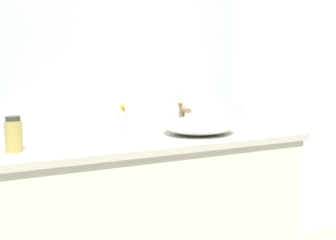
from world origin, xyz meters
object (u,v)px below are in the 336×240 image
object	(u,v)px
sink_basin	(199,125)
soap_dispenser	(123,125)
lotion_bottle	(14,135)
tissue_box	(244,113)

from	to	relation	value
sink_basin	soap_dispenser	distance (m)	0.42
sink_basin	lotion_bottle	xyz separation A→B (m)	(-0.90, -0.03, 0.03)
tissue_box	lotion_bottle	bearing A→B (deg)	-173.28
sink_basin	soap_dispenser	size ratio (longest dim) A/B	2.08
lotion_bottle	tissue_box	distance (m)	1.27
sink_basin	tissue_box	world-z (taller)	tissue_box
sink_basin	tissue_box	xyz separation A→B (m)	(0.36, 0.12, 0.03)
soap_dispenser	lotion_bottle	world-z (taller)	soap_dispenser
soap_dispenser	lotion_bottle	distance (m)	0.48
soap_dispenser	tissue_box	size ratio (longest dim) A/B	1.03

